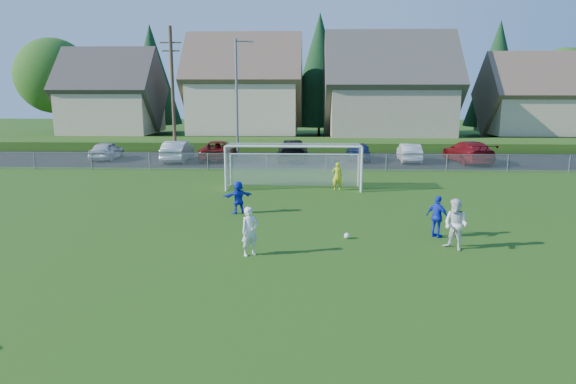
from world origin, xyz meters
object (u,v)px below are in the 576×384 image
Objects in this scene: player_white_a at (250,231)px; player_blue_a at (437,217)px; player_white_b at (456,225)px; soccer_goal at (294,159)px; car_b at (178,151)px; car_g at (468,152)px; soccer_ball at (347,236)px; player_blue_b at (238,197)px; car_f at (409,153)px; car_d at (293,150)px; goalkeeper at (337,176)px; car_e at (358,151)px; car_a at (107,151)px; car_c at (219,150)px.

player_white_a is 7.17m from player_blue_a.
player_white_b is 0.24× the size of soccer_goal.
car_b is 21.90m from car_g.
player_white_a is (-3.39, -2.05, 0.71)m from soccer_ball.
car_g is (13.88, 22.31, -0.02)m from player_white_a.
player_white_a is at bearing -123.81° from player_white_b.
car_f is (10.73, 16.76, -0.04)m from player_blue_b.
car_g is (13.16, -0.46, 0.00)m from car_d.
soccer_ball is at bearing 52.08° from player_blue_a.
goalkeeper is 12.07m from car_e.
goalkeeper is at bearing 38.20° from player_white_a.
soccer_goal is at bearing 142.94° from car_a.
player_white_b is 0.43× the size of car_f.
car_g is at bearing 39.40° from soccer_goal.
player_white_b is (7.01, 0.90, 0.07)m from player_white_a.
car_f reaches higher than soccer_ball.
car_b reaches higher than player_blue_b.
car_g reaches higher than car_a.
player_blue_b is 0.27× the size of car_c.
soccer_ball is at bearing 109.43° from car_c.
car_c is (-8.55, 11.72, -0.03)m from goalkeeper.
soccer_ball is 0.13× the size of player_white_a.
soccer_goal reaches higher than goalkeeper.
car_d reaches higher than car_c.
car_e is (19.59, 0.26, 0.03)m from car_a.
car_d is at bearing 175.16° from car_c.
player_white_b is 0.42× the size of car_e.
player_white_a reaches higher than car_e.
goalkeeper is 0.28× the size of car_g.
player_blue_b is 0.31× the size of car_b.
car_e is (-1.24, 22.23, -0.17)m from player_white_b.
soccer_ball is at bearing 128.97° from car_a.
car_a is at bearing -177.66° from player_white_b.
car_d is (0.72, 22.76, -0.02)m from player_white_a.
car_f is at bearing 172.40° from car_e.
car_e is (10.81, 0.13, -0.03)m from car_c.
car_a is 19.59m from car_e.
car_b reaches higher than car_f.
player_blue_a is 20.39m from car_f.
goalkeeper reaches higher than car_a.
car_b is 13.79m from soccer_goal.
car_e is at bearing -138.21° from player_blue_b.
player_blue_b is at bearing 140.36° from soccer_ball.
car_a is 0.73× the size of car_g.
car_e is at bearing 83.54° from soccer_ball.
player_blue_b is at bearing 41.42° from car_g.
player_white_a is at bearing 108.60° from car_b.
car_g is at bearing 179.57° from car_f.
car_b reaches higher than car_a.
car_c is at bearing 1.60° from car_f.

